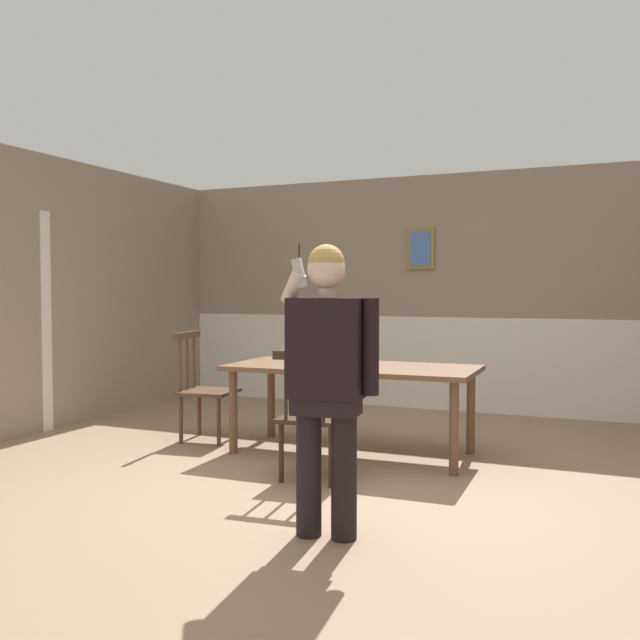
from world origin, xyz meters
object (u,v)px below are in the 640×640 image
Objects in this scene: dining_table at (352,375)px; person_figure at (328,372)px; chair_by_doorway at (204,388)px; chair_near_window at (313,416)px.

person_figure is at bearing -73.19° from dining_table.
person_figure is (1.97, -1.84, 0.44)m from chair_by_doorway.
person_figure is at bearing 39.78° from chair_by_doorway.
chair_near_window is 0.95× the size of chair_by_doorway.
chair_by_doorway is (-1.40, -0.04, -0.19)m from dining_table.
chair_by_doorway reaches higher than dining_table.
chair_by_doorway is at bearing -49.57° from person_figure.
chair_by_doorway is 2.73m from person_figure.
chair_near_window reaches higher than dining_table.
dining_table is 2.10× the size of chair_by_doorway.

